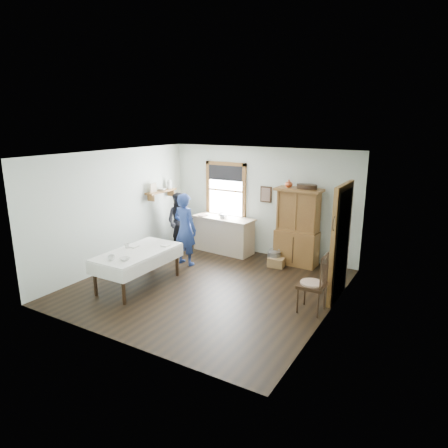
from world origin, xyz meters
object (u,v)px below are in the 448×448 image
Objects in this scene: spindle_chair at (312,282)px; wicker_basket at (276,262)px; dining_table at (138,268)px; figure_dark at (180,224)px; work_counter at (224,234)px; woman_blue at (185,232)px; china_hutch at (297,227)px; pail at (274,258)px.

wicker_basket is at bearing 126.61° from spindle_chair.
dining_table is 1.32× the size of figure_dark.
work_counter is at bearing 142.93° from spindle_chair.
spindle_chair is 4.42m from figure_dark.
work_counter is 1.45× the size of spindle_chair.
woman_blue reaches higher than wicker_basket.
figure_dark is (-4.10, 1.64, 0.16)m from spindle_chair.
figure_dark is (-3.00, -0.52, -0.20)m from china_hutch.
china_hutch is at bearing 50.34° from dining_table.
china_hutch is at bearing 114.39° from spindle_chair.
dining_table is 2.43m from figure_dark.
figure_dark is at bearing 155.63° from spindle_chair.
dining_table is (-2.36, -2.85, -0.54)m from china_hutch.
china_hutch is 3.05m from figure_dark.
pail is at bearing -9.30° from figure_dark.
spindle_chair is at bearing 11.13° from dining_table.
dining_table is 5.11× the size of wicker_basket.
woman_blue reaches higher than figure_dark.
work_counter is at bearing 167.80° from wicker_basket.
china_hutch is 0.96m from wicker_basket.
woman_blue is (-1.84, -1.01, 0.63)m from pail.
china_hutch is 0.92m from pail.
wicker_basket is 2.25m from woman_blue.
work_counter is 2.82m from dining_table.
spindle_chair is 0.70× the size of woman_blue.
work_counter is 4.91× the size of pail.
work_counter is 0.88× the size of china_hutch.
figure_dark is (-2.67, -0.11, 0.60)m from wicker_basket.
china_hutch reaches higher than wicker_basket.
figure_dark is (-0.64, 2.32, 0.33)m from dining_table.
work_counter is 1.01× the size of woman_blue.
woman_blue is at bearing -148.36° from china_hutch.
china_hutch is 2.62m from woman_blue.
work_counter is 2.01m from china_hutch.
woman_blue is at bearing -151.19° from pail.
dining_table is at bearing -127.32° from pail.
wicker_basket is at bearing -44.56° from pail.
dining_table is 1.18× the size of woman_blue.
figure_dark is at bearing -175.30° from pail.
china_hutch is 0.98× the size of dining_table.
china_hutch is 1.65× the size of spindle_chair.
spindle_chair is at bearing -61.74° from china_hutch.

